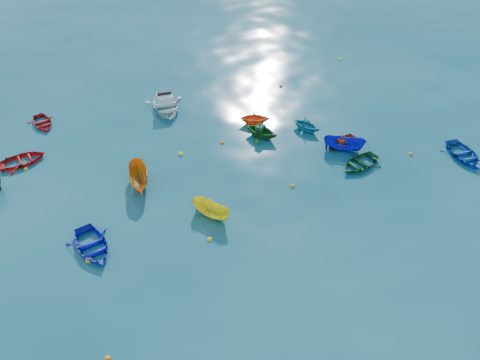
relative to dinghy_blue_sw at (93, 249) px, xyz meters
name	(u,v)px	position (x,y,z in m)	size (l,w,h in m)	color
ground	(271,237)	(9.92, -2.94, 0.00)	(160.00, 160.00, 0.00)	#0A3D4D
dinghy_blue_sw	(93,249)	(0.00, 0.00, 0.00)	(2.46, 3.43, 0.71)	#0E10B1
dinghy_blue_se	(463,157)	(25.78, -1.11, 0.00)	(2.38, 3.33, 0.69)	#0D38A4
sampan_yellow_mid	(212,215)	(7.23, 0.04, 0.00)	(1.04, 2.75, 1.06)	yellow
dinghy_green_e	(359,166)	(18.35, 0.83, 0.00)	(2.22, 3.11, 0.65)	#104625
dinghy_cyan_se	(306,130)	(16.94, 6.06, 0.00)	(1.96, 2.27, 1.20)	teal
dinghy_red_nw	(23,163)	(-3.35, 9.88, 0.00)	(2.23, 3.11, 0.65)	#B80F0F
sampan_orange_n	(140,184)	(3.78, 4.59, 0.00)	(1.23, 3.28, 1.27)	orange
dinghy_green_n	(261,137)	(13.40, 6.51, 0.00)	(2.25, 2.60, 1.37)	#13541A
dinghy_red_ne	(341,145)	(18.49, 3.42, 0.00)	(1.90, 2.65, 0.55)	#A62A0D
sampan_blue_far	(343,150)	(18.30, 2.82, 0.00)	(1.13, 2.99, 1.16)	#0D11AD
dinghy_red_far	(43,125)	(-1.71, 14.29, 0.00)	(1.92, 2.68, 0.56)	#A60D0F
dinghy_orange_far	(255,124)	(13.67, 8.33, 0.00)	(2.05, 2.38, 1.25)	#F85417
motorboat_white	(166,109)	(7.79, 12.95, 0.00)	(3.05, 4.27, 1.49)	white
tarp_green_b	(260,127)	(13.33, 6.59, 0.84)	(0.62, 0.47, 0.30)	#114726
tarp_orange_b	(341,141)	(18.39, 3.40, 0.42)	(0.61, 0.47, 0.30)	#CA3F14
buoy_or_a	(108,359)	(-0.37, -7.06, 0.00)	(0.32, 0.32, 0.32)	#FF610D
buoy_ye_a	(210,240)	(6.46, -1.80, 0.00)	(0.32, 0.32, 0.32)	yellow
buoy_or_b	(293,186)	(13.09, 0.59, 0.00)	(0.33, 0.33, 0.33)	orange
buoy_ye_b	(89,261)	(-0.33, -0.77, 0.00)	(0.39, 0.39, 0.39)	gold
buoy_or_c	(222,143)	(10.43, 6.87, 0.00)	(0.30, 0.30, 0.30)	#FF630D
buoy_ye_c	(181,154)	(7.19, 6.68, 0.00)	(0.39, 0.39, 0.39)	yellow
buoy_or_d	(411,154)	(22.51, 0.55, 0.00)	(0.29, 0.29, 0.29)	orange
buoy_ye_d	(26,169)	(-3.22, 9.04, 0.00)	(0.30, 0.30, 0.30)	gold
buoy_or_e	(281,87)	(18.05, 12.76, 0.00)	(0.31, 0.31, 0.31)	#FE590D
buoy_ye_e	(341,59)	(25.62, 15.32, 0.00)	(0.32, 0.32, 0.32)	yellow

